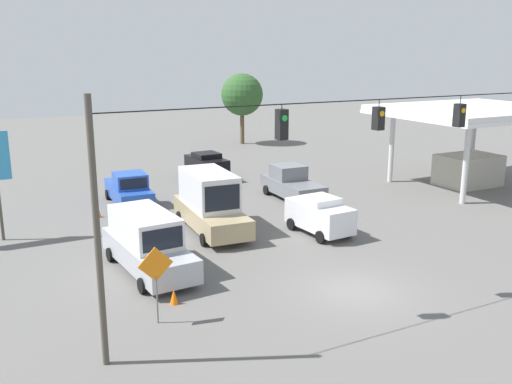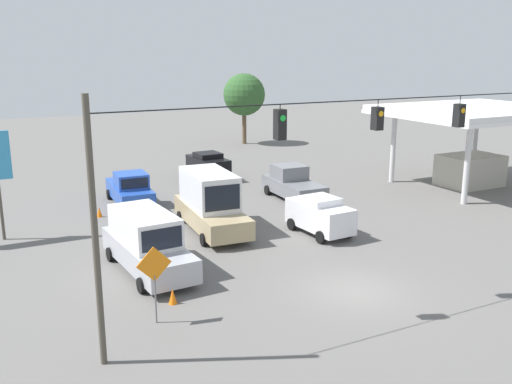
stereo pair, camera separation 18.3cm
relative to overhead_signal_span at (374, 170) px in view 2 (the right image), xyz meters
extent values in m
plane|color=#605E5B|center=(-0.04, -0.90, -5.14)|extent=(140.00, 140.00, 0.00)
cylinder|color=#4C473D|center=(10.11, 0.00, -1.02)|extent=(0.20, 0.20, 8.24)
cylinder|color=black|center=(-0.04, 0.00, 2.55)|extent=(20.30, 0.04, 0.04)
cube|color=black|center=(-4.04, 0.00, 1.78)|extent=(0.32, 0.36, 0.90)
cylinder|color=black|center=(-4.04, 0.00, 2.39)|extent=(0.03, 0.03, 0.31)
cylinder|color=orange|center=(-4.04, 0.19, 1.98)|extent=(0.20, 0.02, 0.20)
cube|color=black|center=(-0.04, 0.00, 1.87)|extent=(0.32, 0.36, 0.83)
cylinder|color=black|center=(-0.04, 0.00, 2.42)|extent=(0.03, 0.03, 0.26)
cylinder|color=orange|center=(-0.04, 0.19, 2.06)|extent=(0.20, 0.02, 0.20)
cube|color=black|center=(3.96, 0.00, 1.89)|extent=(0.32, 0.36, 1.00)
cylinder|color=black|center=(3.96, 0.00, 2.47)|extent=(0.03, 0.03, 0.16)
cylinder|color=green|center=(3.96, 0.19, 2.11)|extent=(0.20, 0.02, 0.20)
cube|color=tan|center=(1.98, -10.78, -4.32)|extent=(2.78, 6.79, 1.00)
cube|color=silver|center=(1.96, -11.11, -2.89)|extent=(2.42, 4.39, 1.84)
cube|color=black|center=(2.12, -8.98, -2.89)|extent=(1.83, 0.16, 1.29)
cylinder|color=black|center=(3.29, -8.71, -4.82)|extent=(0.27, 0.65, 0.64)
cylinder|color=black|center=(1.00, -8.54, -4.82)|extent=(0.27, 0.65, 0.64)
cylinder|color=black|center=(2.97, -13.01, -4.82)|extent=(0.27, 0.65, 0.64)
cylinder|color=black|center=(0.68, -12.84, -4.82)|extent=(0.27, 0.65, 0.64)
cube|color=black|center=(-2.70, -22.60, -4.16)|extent=(2.08, 4.15, 1.31)
cube|color=black|center=(-2.70, -22.60, -3.32)|extent=(1.81, 1.87, 0.36)
cube|color=black|center=(-2.65, -23.50, -3.32)|extent=(1.50, 0.10, 0.25)
cylinder|color=black|center=(-3.56, -23.97, -4.82)|extent=(0.25, 0.65, 0.64)
cylinder|color=black|center=(-1.69, -23.87, -4.82)|extent=(0.25, 0.65, 0.64)
cylinder|color=black|center=(-3.70, -21.33, -4.82)|extent=(0.25, 0.65, 0.64)
cylinder|color=black|center=(-1.83, -21.24, -4.82)|extent=(0.25, 0.65, 0.64)
cube|color=slate|center=(-5.35, -14.57, -4.37)|extent=(2.28, 5.32, 0.90)
cube|color=slate|center=(-5.38, -15.20, -3.47)|extent=(1.99, 1.96, 0.90)
cube|color=black|center=(-5.41, -16.16, -3.47)|extent=(1.68, 0.08, 0.63)
cylinder|color=black|center=(-6.46, -16.24, -4.82)|extent=(0.24, 0.65, 0.64)
cylinder|color=black|center=(-4.36, -16.31, -4.82)|extent=(0.24, 0.65, 0.64)
cylinder|color=black|center=(-6.34, -12.83, -4.82)|extent=(0.24, 0.65, 0.64)
cylinder|color=black|center=(-4.25, -12.90, -4.82)|extent=(0.24, 0.65, 0.64)
cube|color=#234CB2|center=(4.44, -18.14, -4.37)|extent=(2.29, 5.56, 0.90)
cube|color=#234CB2|center=(4.47, -17.49, -3.47)|extent=(1.94, 2.06, 0.90)
cube|color=black|center=(4.52, -16.49, -3.47)|extent=(1.60, 0.11, 0.63)
cylinder|color=black|center=(5.53, -16.42, -4.82)|extent=(0.25, 0.65, 0.64)
cylinder|color=black|center=(3.53, -16.31, -4.82)|extent=(0.25, 0.65, 0.64)
cylinder|color=black|center=(5.34, -19.97, -4.82)|extent=(0.25, 0.65, 0.64)
cylinder|color=black|center=(3.34, -19.86, -4.82)|extent=(0.25, 0.65, 0.64)
cube|color=silver|center=(-2.86, -7.73, -4.16)|extent=(2.00, 4.04, 1.31)
cube|color=silver|center=(-2.86, -7.73, -3.32)|extent=(1.73, 1.83, 0.36)
cube|color=black|center=(-2.80, -8.60, -3.32)|extent=(1.41, 0.11, 0.25)
cylinder|color=black|center=(-3.66, -9.06, -4.82)|extent=(0.26, 0.65, 0.64)
cylinder|color=black|center=(-1.90, -8.95, -4.82)|extent=(0.26, 0.65, 0.64)
cylinder|color=black|center=(-3.82, -6.50, -4.82)|extent=(0.26, 0.65, 0.64)
cylinder|color=black|center=(-2.06, -6.39, -4.82)|extent=(0.26, 0.65, 0.64)
cube|color=#A8AAB2|center=(6.65, -6.74, -4.32)|extent=(2.58, 6.50, 1.00)
cube|color=silver|center=(6.68, -7.06, -3.17)|extent=(2.26, 4.20, 1.29)
cube|color=black|center=(6.54, -5.01, -3.17)|extent=(1.73, 0.14, 0.90)
cylinder|color=black|center=(7.59, -4.60, -4.82)|extent=(0.26, 0.65, 0.64)
cylinder|color=black|center=(5.44, -4.74, -4.82)|extent=(0.26, 0.65, 0.64)
cylinder|color=black|center=(7.87, -8.73, -4.82)|extent=(0.26, 0.65, 0.64)
cylinder|color=black|center=(5.71, -8.88, -4.82)|extent=(0.26, 0.65, 0.64)
cone|color=orange|center=(6.82, -3.08, -4.83)|extent=(0.32, 0.32, 0.61)
cone|color=orange|center=(6.75, -6.30, -4.83)|extent=(0.32, 0.32, 0.61)
cone|color=orange|center=(6.83, -9.48, -4.83)|extent=(0.32, 0.32, 0.61)
cone|color=orange|center=(6.92, -12.98, -4.83)|extent=(0.32, 0.32, 0.61)
cone|color=orange|center=(6.77, -16.14, -4.83)|extent=(0.32, 0.32, 0.61)
cube|color=silver|center=(-18.40, -12.12, 0.27)|extent=(11.80, 9.86, 0.35)
cube|color=white|center=(-18.40, -12.12, -0.02)|extent=(11.90, 9.96, 0.24)
cylinder|color=silver|center=(-22.53, -15.57, -2.52)|extent=(0.36, 0.36, 5.23)
cylinder|color=silver|center=(-14.27, -15.57, -2.52)|extent=(0.36, 0.36, 5.23)
cylinder|color=silver|center=(-14.27, -8.67, -2.52)|extent=(0.36, 0.36, 5.23)
cube|color=#B2AD9E|center=(-18.40, -12.12, -4.04)|extent=(4.13, 2.96, 2.20)
cylinder|color=#4C473D|center=(11.98, -14.28, -3.57)|extent=(0.16, 0.16, 3.12)
cylinder|color=slate|center=(7.84, -1.87, -4.24)|extent=(0.06, 0.06, 1.80)
cube|color=orange|center=(7.84, -1.87, -2.93)|extent=(1.27, 0.04, 1.27)
cylinder|color=brown|center=(-12.38, -36.31, -3.21)|extent=(0.43, 0.43, 3.85)
sphere|color=#2D5628|center=(-12.38, -36.31, -0.11)|extent=(4.25, 4.25, 4.25)
camera|label=1|loc=(13.28, 16.11, 4.25)|focal=40.00mm
camera|label=2|loc=(13.12, 16.19, 4.25)|focal=40.00mm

